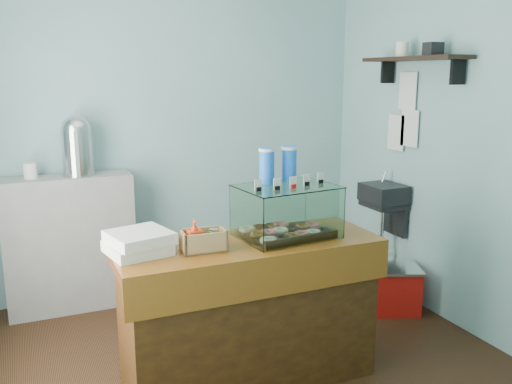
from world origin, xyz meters
name	(u,v)px	position (x,y,z in m)	size (l,w,h in m)	color
ground	(234,359)	(0.00, 0.00, 0.00)	(3.50, 3.50, 0.00)	black
room_shell	(236,104)	(0.03, 0.01, 1.71)	(3.54, 3.04, 2.82)	#76A6AC
counter	(249,311)	(0.00, -0.25, 0.46)	(1.60, 0.60, 0.90)	#462A0D
back_shelf	(70,243)	(-0.90, 1.32, 0.55)	(1.00, 0.32, 1.10)	#959598
display_case	(284,209)	(0.26, -0.20, 1.07)	(0.62, 0.48, 0.54)	#341E0F
condiment_crate	(202,240)	(-0.31, -0.30, 0.97)	(0.26, 0.16, 0.18)	#A57952
pastry_boxes	(138,243)	(-0.64, -0.20, 0.96)	(0.39, 0.38, 0.13)	silver
coffee_urn	(77,144)	(-0.80, 1.31, 1.35)	(0.26, 0.26, 0.48)	silver
red_cooler	(392,289)	(1.45, 0.21, 0.19)	(0.51, 0.46, 0.37)	#B6130E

